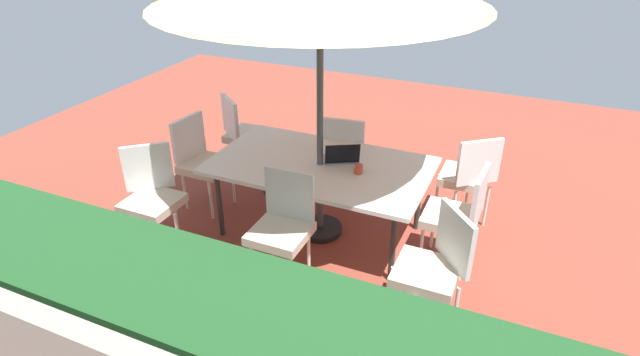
# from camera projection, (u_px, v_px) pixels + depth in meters

# --- Properties ---
(ground_plane) EXTENTS (10.00, 10.00, 0.02)m
(ground_plane) POSITION_uv_depth(u_px,v_px,m) (320.00, 232.00, 5.17)
(ground_plane) COLOR brown
(hedge_row) EXTENTS (6.30, 0.81, 1.07)m
(hedge_row) POSITION_uv_depth(u_px,v_px,m) (176.00, 344.00, 3.16)
(hedge_row) COLOR #1E4C23
(hedge_row) RESTS_ON ground_plane
(dining_table) EXTENTS (2.02, 1.17, 0.76)m
(dining_table) POSITION_uv_depth(u_px,v_px,m) (320.00, 168.00, 4.83)
(dining_table) COLOR white
(dining_table) RESTS_ON ground_plane
(chair_northwest) EXTENTS (0.59, 0.59, 0.98)m
(chair_northwest) POSITION_uv_depth(u_px,v_px,m) (434.00, 265.00, 3.82)
(chair_northwest) COLOR beige
(chair_northwest) RESTS_ON ground_plane
(chair_west) EXTENTS (0.47, 0.46, 0.98)m
(chair_west) POSITION_uv_depth(u_px,v_px,m) (458.00, 213.00, 4.44)
(chair_west) COLOR beige
(chair_west) RESTS_ON ground_plane
(chair_east) EXTENTS (0.48, 0.47, 0.98)m
(chair_east) POSITION_uv_depth(u_px,v_px,m) (201.00, 159.00, 5.36)
(chair_east) COLOR beige
(chair_east) RESTS_ON ground_plane
(chair_south) EXTENTS (0.48, 0.49, 0.98)m
(chair_south) POSITION_uv_depth(u_px,v_px,m) (346.00, 152.00, 5.50)
(chair_south) COLOR beige
(chair_south) RESTS_ON ground_plane
(chair_north) EXTENTS (0.46, 0.47, 0.98)m
(chair_north) POSITION_uv_depth(u_px,v_px,m) (283.00, 223.00, 4.30)
(chair_north) COLOR beige
(chair_north) RESTS_ON ground_plane
(chair_southwest) EXTENTS (0.58, 0.58, 0.98)m
(chair_southwest) POSITION_uv_depth(u_px,v_px,m) (468.00, 174.00, 5.06)
(chair_southwest) COLOR beige
(chair_southwest) RESTS_ON ground_plane
(chair_northeast) EXTENTS (0.58, 0.59, 0.98)m
(chair_northeast) POSITION_uv_depth(u_px,v_px,m) (151.00, 194.00, 4.72)
(chair_northeast) COLOR beige
(chair_northeast) RESTS_ON ground_plane
(chair_southeast) EXTENTS (0.58, 0.58, 0.98)m
(chair_southeast) POSITION_uv_depth(u_px,v_px,m) (244.00, 132.00, 5.97)
(chair_southeast) COLOR beige
(chair_southeast) RESTS_ON ground_plane
(laptop) EXTENTS (0.40, 0.37, 0.21)m
(laptop) POSITION_uv_depth(u_px,v_px,m) (341.00, 157.00, 4.82)
(laptop) COLOR gray
(laptop) RESTS_ON dining_table
(cup) EXTENTS (0.08, 0.08, 0.08)m
(cup) POSITION_uv_depth(u_px,v_px,m) (358.00, 169.00, 4.62)
(cup) COLOR #CC4C33
(cup) RESTS_ON dining_table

